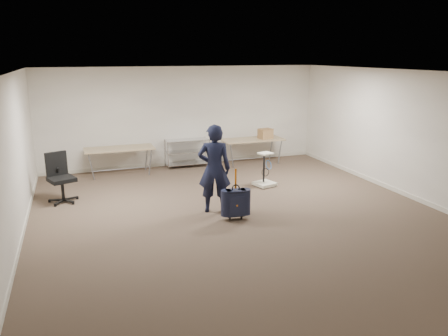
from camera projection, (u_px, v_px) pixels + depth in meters
name	position (u px, v px, depth m)	size (l,w,h in m)	color
ground	(241.00, 217.00, 8.66)	(9.00, 9.00, 0.00)	#433428
room_shell	(219.00, 194.00, 9.91)	(8.00, 9.00, 9.00)	beige
folding_table_left	(119.00, 150.00, 11.49)	(1.80, 0.75, 0.73)	tan
folding_table_right	(252.00, 141.00, 12.70)	(1.80, 0.75, 0.73)	tan
wire_shelf	(187.00, 152.00, 12.38)	(1.22, 0.47, 0.80)	silver
person	(214.00, 169.00, 8.72)	(0.66, 0.43, 1.80)	black
suitcase	(236.00, 203.00, 8.42)	(0.40, 0.26, 1.02)	black
office_chair	(62.00, 187.00, 9.47)	(0.65, 0.66, 1.08)	black
equipment_cart	(265.00, 177.00, 10.61)	(0.55, 0.55, 0.83)	beige
cardboard_box	(265.00, 134.00, 12.74)	(0.38, 0.29, 0.29)	#916643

